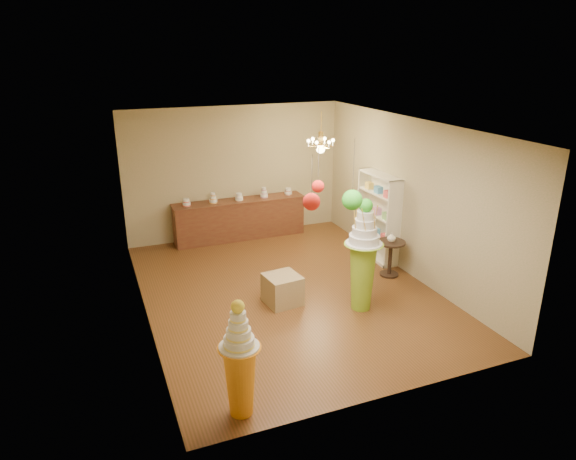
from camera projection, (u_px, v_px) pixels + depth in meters
name	position (u px, v px, depth m)	size (l,w,h in m)	color
floor	(288.00, 291.00, 9.37)	(6.50, 6.50, 0.00)	#553217
ceiling	(287.00, 125.00, 8.36)	(6.50, 6.50, 0.00)	silver
wall_back	(235.00, 172.00, 11.70)	(5.00, 0.04, 3.00)	#9A8E68
wall_front	(390.00, 292.00, 6.02)	(5.00, 0.04, 3.00)	#9A8E68
wall_left	(139.00, 231.00, 7.99)	(0.04, 6.50, 3.00)	#9A8E68
wall_right	(410.00, 198.00, 9.74)	(0.04, 6.50, 3.00)	#9A8E68
pedestal_green	(363.00, 263.00, 8.49)	(0.73, 0.73, 1.94)	#81AF26
pedestal_orange	(240.00, 370.00, 6.07)	(0.51, 0.51, 1.53)	orange
burlap_riser	(282.00, 289.00, 8.85)	(0.57, 0.57, 0.52)	#91794F
sideboard	(240.00, 218.00, 11.80)	(3.04, 0.54, 1.16)	#532B1A
shelving_unit	(378.00, 217.00, 10.58)	(0.33, 1.20, 1.80)	silver
round_table	(390.00, 253.00, 9.87)	(0.66, 0.66, 0.70)	black
vase	(392.00, 237.00, 9.76)	(0.17, 0.17, 0.17)	silver
pom_red_left	(311.00, 202.00, 6.32)	(0.22, 0.22, 0.70)	#3B342B
pom_green_mid	(352.00, 200.00, 7.55)	(0.31, 0.31, 1.07)	#3B342B
pom_red_right	(318.00, 186.00, 6.76)	(0.17, 0.17, 0.61)	#3B342B
chandelier	(321.00, 146.00, 10.40)	(0.71, 0.71, 0.85)	#EDBC53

